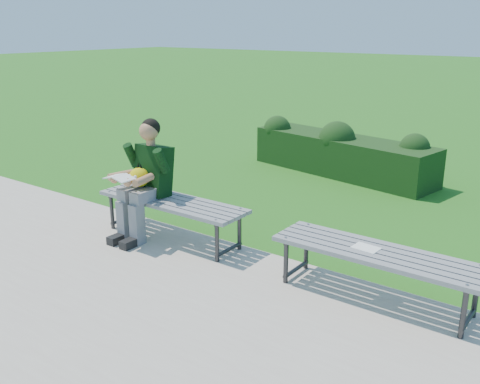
{
  "coord_description": "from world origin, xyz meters",
  "views": [
    {
      "loc": [
        3.4,
        -4.34,
        2.3
      ],
      "look_at": [
        0.36,
        -0.17,
        0.68
      ],
      "focal_mm": 40.0,
      "sensor_mm": 36.0,
      "label": 1
    }
  ],
  "objects_px": {
    "bench_left": "(172,205)",
    "bench_right": "(377,257)",
    "hedge": "(341,152)",
    "paper_sheet": "(366,248)",
    "seated_boy": "(145,176)"
  },
  "relations": [
    {
      "from": "hedge",
      "to": "seated_boy",
      "type": "distance_m",
      "value": 3.81
    },
    {
      "from": "bench_right",
      "to": "paper_sheet",
      "type": "relative_size",
      "value": 7.75
    },
    {
      "from": "hedge",
      "to": "bench_right",
      "type": "distance_m",
      "value": 4.21
    },
    {
      "from": "bench_left",
      "to": "bench_right",
      "type": "distance_m",
      "value": 2.36
    },
    {
      "from": "bench_left",
      "to": "paper_sheet",
      "type": "relative_size",
      "value": 7.75
    },
    {
      "from": "bench_right",
      "to": "bench_left",
      "type": "bearing_deg",
      "value": -179.88
    },
    {
      "from": "hedge",
      "to": "paper_sheet",
      "type": "relative_size",
      "value": 13.64
    },
    {
      "from": "bench_right",
      "to": "seated_boy",
      "type": "xyz_separation_m",
      "value": [
        -2.66,
        -0.1,
        0.3
      ]
    },
    {
      "from": "bench_right",
      "to": "seated_boy",
      "type": "height_order",
      "value": "seated_boy"
    },
    {
      "from": "bench_left",
      "to": "paper_sheet",
      "type": "bearing_deg",
      "value": 0.13
    },
    {
      "from": "bench_left",
      "to": "seated_boy",
      "type": "height_order",
      "value": "seated_boy"
    },
    {
      "from": "paper_sheet",
      "to": "hedge",
      "type": "bearing_deg",
      "value": 118.7
    },
    {
      "from": "bench_left",
      "to": "bench_right",
      "type": "bearing_deg",
      "value": 0.12
    },
    {
      "from": "hedge",
      "to": "bench_right",
      "type": "bearing_deg",
      "value": -60.11
    },
    {
      "from": "bench_right",
      "to": "paper_sheet",
      "type": "bearing_deg",
      "value": 180.0
    }
  ]
}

